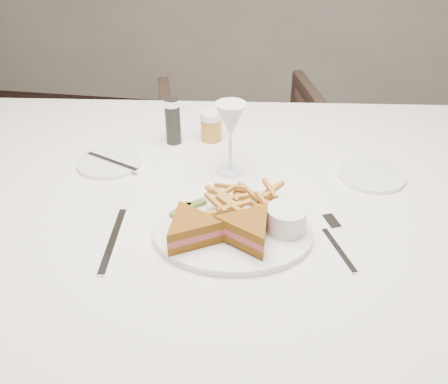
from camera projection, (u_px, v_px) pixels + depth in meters
name	position (u px, v px, depth m)	size (l,w,h in m)	color
table	(227.00, 316.00, 1.32)	(1.63, 1.09, 0.75)	white
chair_far	(242.00, 157.00, 2.11)	(0.66, 0.61, 0.67)	#423028
table_setting	(231.00, 194.00, 1.06)	(0.80, 0.61, 0.18)	white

